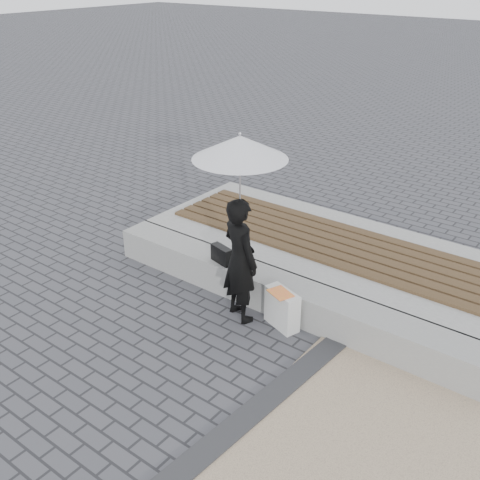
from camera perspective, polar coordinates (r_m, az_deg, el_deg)
name	(u,v)px	position (r m, az deg, el deg)	size (l,w,h in m)	color
ground	(193,378)	(5.88, -4.81, -13.69)	(80.00, 80.00, 0.00)	#46464B
edging_band	(219,441)	(5.23, -2.15, -19.62)	(0.25, 5.20, 0.04)	#2F3032
seating_ledge	(281,294)	(6.79, 4.16, -5.45)	(5.00, 0.45, 0.40)	#979893
timber_platform	(330,256)	(7.70, 9.10, -1.64)	(5.00, 2.00, 0.40)	#A7A7A2
timber_decking	(331,242)	(7.60, 9.22, -0.17)	(4.60, 1.20, 0.04)	brown
woman	(240,260)	(6.36, 0.00, -2.04)	(0.55, 0.36, 1.49)	black
parasol	(240,147)	(5.85, 0.00, 9.33)	(1.01, 1.01, 1.29)	silver
handbag	(222,255)	(6.99, -1.87, -1.48)	(0.31, 0.11, 0.22)	black
canvas_tote	(282,309)	(6.47, 4.28, -6.93)	(0.44, 0.18, 0.46)	silver
magazine	(280,293)	(6.31, 4.10, -5.36)	(0.27, 0.20, 0.01)	#F0273B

